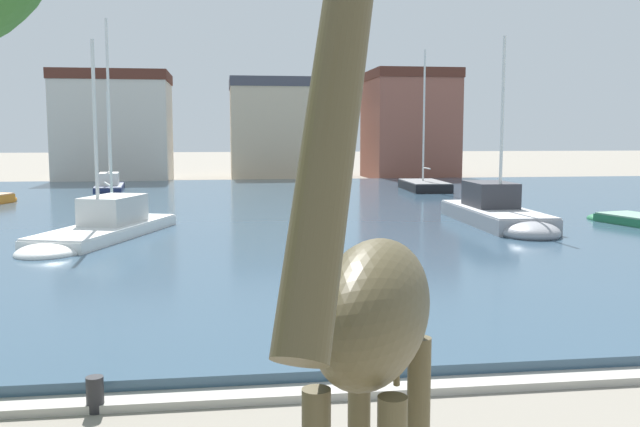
{
  "coord_description": "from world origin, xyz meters",
  "views": [
    {
      "loc": [
        -2.97,
        -1.24,
        3.81
      ],
      "look_at": [
        -1.01,
        12.74,
        2.2
      ],
      "focal_mm": 39.12,
      "sensor_mm": 36.0,
      "label": 1
    }
  ],
  "objects_px": {
    "sailboat_teal": "(113,212)",
    "sailboat_navy": "(110,186)",
    "sailboat_white": "(100,231)",
    "sailboat_grey": "(499,217)",
    "mooring_bollard": "(95,394)",
    "sailboat_black": "(422,187)",
    "giraffe_statue": "(369,331)"
  },
  "relations": [
    {
      "from": "mooring_bollard",
      "to": "sailboat_white",
      "type": "bearing_deg",
      "value": 99.17
    },
    {
      "from": "sailboat_white",
      "to": "mooring_bollard",
      "type": "xyz_separation_m",
      "value": [
        2.35,
        -14.58,
        -0.28
      ]
    },
    {
      "from": "giraffe_statue",
      "to": "sailboat_navy",
      "type": "relative_size",
      "value": 0.77
    },
    {
      "from": "sailboat_navy",
      "to": "mooring_bollard",
      "type": "height_order",
      "value": "sailboat_navy"
    },
    {
      "from": "sailboat_teal",
      "to": "sailboat_black",
      "type": "xyz_separation_m",
      "value": [
        17.47,
        11.61,
        0.09
      ]
    },
    {
      "from": "sailboat_black",
      "to": "sailboat_navy",
      "type": "bearing_deg",
      "value": 171.75
    },
    {
      "from": "giraffe_statue",
      "to": "sailboat_navy",
      "type": "height_order",
      "value": "sailboat_navy"
    },
    {
      "from": "sailboat_grey",
      "to": "mooring_bollard",
      "type": "height_order",
      "value": "sailboat_grey"
    },
    {
      "from": "sailboat_navy",
      "to": "sailboat_grey",
      "type": "bearing_deg",
      "value": -48.85
    },
    {
      "from": "sailboat_teal",
      "to": "mooring_bollard",
      "type": "relative_size",
      "value": 19.03
    },
    {
      "from": "sailboat_navy",
      "to": "sailboat_white",
      "type": "bearing_deg",
      "value": -82.15
    },
    {
      "from": "sailboat_white",
      "to": "mooring_bollard",
      "type": "relative_size",
      "value": 16.89
    },
    {
      "from": "sailboat_black",
      "to": "sailboat_navy",
      "type": "distance_m",
      "value": 20.01
    },
    {
      "from": "sailboat_teal",
      "to": "mooring_bollard",
      "type": "height_order",
      "value": "sailboat_teal"
    },
    {
      "from": "sailboat_teal",
      "to": "mooring_bollard",
      "type": "distance_m",
      "value": 22.12
    },
    {
      "from": "sailboat_grey",
      "to": "sailboat_navy",
      "type": "xyz_separation_m",
      "value": [
        -17.78,
        20.34,
        -0.15
      ]
    },
    {
      "from": "mooring_bollard",
      "to": "sailboat_navy",
      "type": "bearing_deg",
      "value": 98.38
    },
    {
      "from": "giraffe_statue",
      "to": "sailboat_navy",
      "type": "xyz_separation_m",
      "value": [
        -8.04,
        41.82,
        -2.11
      ]
    },
    {
      "from": "giraffe_statue",
      "to": "mooring_bollard",
      "type": "distance_m",
      "value": 6.48
    },
    {
      "from": "sailboat_white",
      "to": "sailboat_navy",
      "type": "bearing_deg",
      "value": 97.85
    },
    {
      "from": "sailboat_grey",
      "to": "mooring_bollard",
      "type": "distance_m",
      "value": 20.3
    },
    {
      "from": "sailboat_grey",
      "to": "sailboat_teal",
      "type": "distance_m",
      "value": 16.52
    },
    {
      "from": "sailboat_teal",
      "to": "sailboat_navy",
      "type": "relative_size",
      "value": 1.45
    },
    {
      "from": "mooring_bollard",
      "to": "sailboat_grey",
      "type": "bearing_deg",
      "value": 52.28
    },
    {
      "from": "sailboat_navy",
      "to": "mooring_bollard",
      "type": "relative_size",
      "value": 13.13
    },
    {
      "from": "sailboat_white",
      "to": "sailboat_teal",
      "type": "relative_size",
      "value": 0.89
    },
    {
      "from": "sailboat_white",
      "to": "sailboat_black",
      "type": "xyz_separation_m",
      "value": [
        16.8,
        18.94,
        -0.07
      ]
    },
    {
      "from": "sailboat_grey",
      "to": "sailboat_white",
      "type": "bearing_deg",
      "value": -174.32
    },
    {
      "from": "sailboat_black",
      "to": "mooring_bollard",
      "type": "height_order",
      "value": "sailboat_black"
    },
    {
      "from": "giraffe_statue",
      "to": "sailboat_black",
      "type": "xyz_separation_m",
      "value": [
        11.76,
        38.94,
        -2.12
      ]
    },
    {
      "from": "sailboat_teal",
      "to": "sailboat_navy",
      "type": "height_order",
      "value": "sailboat_teal"
    },
    {
      "from": "sailboat_teal",
      "to": "mooring_bollard",
      "type": "xyz_separation_m",
      "value": [
        3.03,
        -21.92,
        -0.12
      ]
    }
  ]
}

